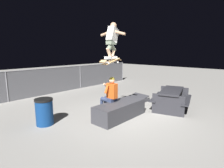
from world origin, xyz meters
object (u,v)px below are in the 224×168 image
object	(u,v)px
ledge_box_main	(120,110)
skater_airborne	(112,39)
person_sitting_on_ledge	(110,94)
picnic_table_back	(171,96)
skateboard	(111,61)
trash_bin	(44,112)
kicker_ramp	(133,100)

from	to	relation	value
ledge_box_main	skater_airborne	world-z (taller)	skater_airborne
person_sitting_on_ledge	picnic_table_back	distance (m)	2.49
skateboard	trash_bin	bearing A→B (deg)	146.45
ledge_box_main	kicker_ramp	bearing A→B (deg)	23.52
skateboard	picnic_table_back	bearing A→B (deg)	-24.49
skateboard	skater_airborne	bearing A→B (deg)	10.52
trash_bin	picnic_table_back	bearing A→B (deg)	-28.59
ledge_box_main	picnic_table_back	world-z (taller)	picnic_table_back
person_sitting_on_ledge	picnic_table_back	size ratio (longest dim) A/B	0.68
person_sitting_on_ledge	picnic_table_back	world-z (taller)	person_sitting_on_ledge
skater_airborne	trash_bin	bearing A→B (deg)	147.52
skateboard	skater_airborne	xyz separation A→B (m)	(0.06, 0.01, 0.69)
ledge_box_main	trash_bin	size ratio (longest dim) A/B	2.40
person_sitting_on_ledge	kicker_ramp	distance (m)	2.11
person_sitting_on_ledge	skater_airborne	bearing A→B (deg)	-117.42
person_sitting_on_ledge	kicker_ramp	bearing A→B (deg)	11.85
ledge_box_main	skater_airborne	bearing A→B (deg)	128.91
skateboard	kicker_ramp	bearing A→B (deg)	16.59
person_sitting_on_ledge	kicker_ramp	world-z (taller)	person_sitting_on_ledge
person_sitting_on_ledge	skateboard	xyz separation A→B (m)	(-0.16, -0.22, 1.13)
skateboard	skater_airborne	world-z (taller)	skater_airborne
ledge_box_main	trash_bin	xyz separation A→B (m)	(-1.95, 1.34, 0.15)
picnic_table_back	person_sitting_on_ledge	bearing A→B (deg)	149.28
skater_airborne	kicker_ramp	size ratio (longest dim) A/B	0.80
kicker_ramp	trash_bin	distance (m)	3.89
skateboard	picnic_table_back	xyz separation A→B (m)	(2.29, -1.04, -1.39)
ledge_box_main	skateboard	world-z (taller)	skateboard
ledge_box_main	trash_bin	distance (m)	2.37
person_sitting_on_ledge	skater_airborne	world-z (taller)	skater_airborne
skater_airborne	kicker_ramp	distance (m)	3.31
kicker_ramp	skateboard	bearing A→B (deg)	-163.41
ledge_box_main	person_sitting_on_ledge	distance (m)	0.65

